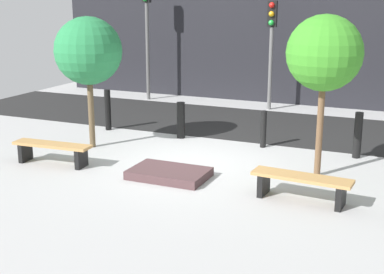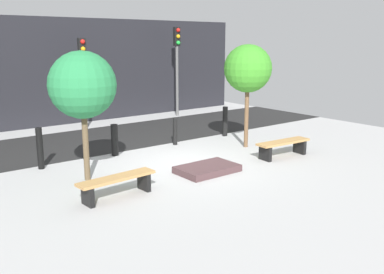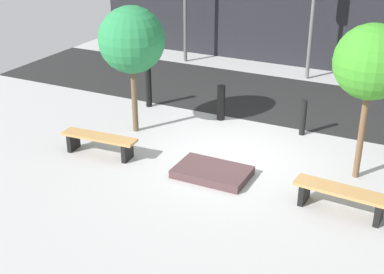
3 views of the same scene
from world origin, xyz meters
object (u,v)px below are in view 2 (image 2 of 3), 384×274
object	(u,v)px
planter_bed	(207,169)
bollard_right	(225,121)
bollard_left	(115,140)
tree_behind_right_bench	(248,69)
bollard_center	(175,131)
bench_left	(117,183)
bollard_far_left	(40,148)
traffic_light_mid_east	(177,55)
bench_right	(283,145)
tree_behind_left_bench	(82,85)
traffic_light_mid_west	(83,66)

from	to	relation	value
planter_bed	bollard_right	bearing A→B (deg)	41.92
bollard_left	bollard_right	size ratio (longest dim) A/B	0.89
tree_behind_right_bench	bollard_center	xyz separation A→B (m)	(-1.58, 1.59, -1.98)
bench_left	bollard_left	world-z (taller)	bollard_left
bollard_far_left	traffic_light_mid_east	world-z (taller)	traffic_light_mid_east
bench_right	tree_behind_left_bench	xyz separation A→B (m)	(-5.30, 1.49, 1.92)
bench_right	planter_bed	world-z (taller)	bench_right
planter_bed	bollard_far_left	xyz separation A→B (m)	(-3.21, 2.88, 0.46)
planter_bed	bollard_right	world-z (taller)	bollard_right
bench_left	traffic_light_mid_east	xyz separation A→B (m)	(6.97, 7.42, 2.30)
bench_left	bench_right	bearing A→B (deg)	-4.03
bollard_far_left	bollard_center	distance (m)	4.28
bench_right	tree_behind_left_bench	size ratio (longest dim) A/B	0.58
bench_left	planter_bed	distance (m)	2.67
bench_right	traffic_light_mid_east	world-z (taller)	traffic_light_mid_east
tree_behind_right_bench	bollard_far_left	size ratio (longest dim) A/B	2.90
bench_left	bollard_left	distance (m)	3.47
bollard_far_left	bollard_left	world-z (taller)	bollard_far_left
bollard_right	traffic_light_mid_east	world-z (taller)	traffic_light_mid_east
tree_behind_right_bench	traffic_light_mid_east	world-z (taller)	traffic_light_mid_east
bench_left	planter_bed	bearing A→B (deg)	0.29
planter_bed	traffic_light_mid_west	size ratio (longest dim) A/B	0.45
bollard_left	bench_right	bearing A→B (deg)	-39.65
bollard_center	bollard_right	world-z (taller)	bollard_right
bench_left	bollard_center	world-z (taller)	bollard_center
traffic_light_mid_east	tree_behind_left_bench	bearing A→B (deg)	-139.61
bench_right	bollard_right	world-z (taller)	bollard_right
tree_behind_left_bench	traffic_light_mid_east	bearing A→B (deg)	40.39
bench_right	bollard_center	xyz separation A→B (m)	(-1.58, 3.08, 0.11)
bollard_center	bench_right	bearing A→B (deg)	-62.87
tree_behind_left_bench	tree_behind_right_bench	bearing A→B (deg)	-0.00
bollard_far_left	traffic_light_mid_west	bearing A→B (deg)	53.50
traffic_light_mid_east	tree_behind_right_bench	bearing A→B (deg)	-105.72
bollard_center	traffic_light_mid_west	distance (m)	4.85
bench_right	bollard_left	xyz separation A→B (m)	(-3.72, 3.08, 0.12)
bollard_far_left	tree_behind_right_bench	bearing A→B (deg)	-15.17
tree_behind_left_bench	bollard_center	distance (m)	4.43
bollard_far_left	bollard_right	size ratio (longest dim) A/B	1.06
planter_bed	bollard_far_left	distance (m)	4.34
bench_right	planter_bed	xyz separation A→B (m)	(-2.65, 0.20, -0.25)
bollard_far_left	bollard_right	world-z (taller)	bollard_far_left
bench_left	tree_behind_left_bench	distance (m)	2.43
bollard_left	bollard_right	bearing A→B (deg)	0.00
bench_right	bollard_center	bearing A→B (deg)	121.16
tree_behind_right_bench	bollard_center	distance (m)	2.99
bench_right	traffic_light_mid_east	bearing A→B (deg)	81.35
bollard_left	bench_left	bearing A→B (deg)	-117.13
tree_behind_right_bench	bollard_center	world-z (taller)	tree_behind_right_bench
tree_behind_right_bench	bollard_left	bearing A→B (deg)	156.87
tree_behind_right_bench	traffic_light_mid_west	world-z (taller)	traffic_light_mid_west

